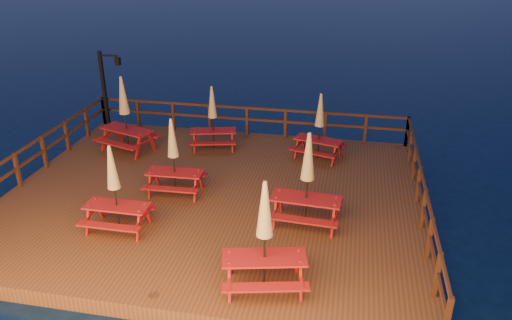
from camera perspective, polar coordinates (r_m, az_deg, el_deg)
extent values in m
plane|color=black|center=(15.02, -4.93, -5.19)|extent=(500.00, 500.00, 0.00)
cube|color=#492F17|center=(14.92, -4.95, -4.52)|extent=(12.00, 10.00, 0.40)
cylinder|color=#321A0F|center=(20.97, -16.29, 1.95)|extent=(0.24, 0.24, 1.40)
cylinder|color=#321A0F|center=(11.69, -11.30, -17.51)|extent=(0.24, 0.24, 1.40)
cylinder|color=#321A0F|center=(19.13, -1.16, 0.77)|extent=(0.24, 0.24, 1.40)
cylinder|color=#321A0F|center=(18.84, 15.73, -0.61)|extent=(0.24, 0.24, 1.40)
cube|color=#321A0F|center=(18.72, -1.04, 5.98)|extent=(11.70, 0.06, 0.09)
cube|color=#321A0F|center=(18.87, -1.03, 4.70)|extent=(11.70, 0.06, 0.09)
cube|color=#321A0F|center=(20.35, -14.07, 5.29)|extent=(0.10, 0.10, 1.10)
cube|color=#321A0F|center=(18.89, -1.03, 4.54)|extent=(0.10, 0.10, 1.10)
cube|color=#321A0F|center=(18.52, 13.30, 3.44)|extent=(0.10, 0.10, 1.10)
cube|color=#321A0F|center=(16.87, -24.60, 1.49)|extent=(0.06, 9.70, 0.09)
cube|color=#321A0F|center=(17.03, -24.34, 0.11)|extent=(0.06, 9.70, 0.09)
cube|color=#321A0F|center=(17.06, -24.31, -0.06)|extent=(0.10, 0.10, 1.10)
cube|color=#321A0F|center=(20.07, -18.25, 4.50)|extent=(0.10, 0.10, 1.10)
cube|color=#321A0F|center=(13.99, 18.57, -2.12)|extent=(0.06, 9.70, 0.09)
cube|color=#321A0F|center=(14.19, 18.33, -3.73)|extent=(0.06, 9.70, 0.09)
cube|color=#321A0F|center=(10.97, 20.26, -13.52)|extent=(0.10, 0.10, 1.10)
cube|color=#321A0F|center=(14.22, 18.30, -3.92)|extent=(0.10, 0.10, 1.10)
cube|color=#321A0F|center=(17.72, 17.11, 2.00)|extent=(0.10, 0.10, 1.10)
cube|color=black|center=(20.20, -16.96, 7.65)|extent=(0.12, 0.12, 3.00)
cube|color=black|center=(19.70, -16.53, 11.37)|extent=(0.70, 0.06, 0.06)
cube|color=black|center=(19.59, -15.53, 10.81)|extent=(0.18, 0.18, 0.28)
sphere|color=#E79E5C|center=(19.59, -15.53, 10.81)|extent=(0.14, 0.14, 0.14)
cube|color=maroon|center=(13.03, 5.78, -4.40)|extent=(1.85, 0.82, 0.05)
cube|color=maroon|center=(13.70, 6.15, -4.31)|extent=(1.82, 0.40, 0.05)
cube|color=maroon|center=(12.66, 5.26, -6.88)|extent=(1.82, 0.40, 0.05)
cube|color=maroon|center=(13.61, 2.81, -4.75)|extent=(0.07, 0.10, 0.75)
cube|color=maroon|center=(13.05, 2.19, -6.13)|extent=(0.07, 0.10, 0.75)
cube|color=maroon|center=(13.43, 9.13, -5.51)|extent=(0.07, 0.10, 0.75)
cube|color=maroon|center=(12.86, 8.79, -6.96)|extent=(0.07, 0.10, 0.75)
cylinder|color=black|center=(12.79, 5.87, -2.43)|extent=(0.04, 0.04, 2.51)
cone|color=tan|center=(12.49, 6.01, 0.44)|extent=(0.36, 0.36, 1.26)
sphere|color=black|center=(12.26, 6.13, 2.92)|extent=(0.07, 0.07, 0.07)
cube|color=maroon|center=(14.69, -9.28, -1.40)|extent=(1.66, 0.70, 0.05)
cube|color=maroon|center=(15.27, -8.61, -1.43)|extent=(1.64, 0.32, 0.05)
cube|color=maroon|center=(14.35, -9.85, -3.32)|extent=(1.64, 0.32, 0.05)
cube|color=maroon|center=(15.30, -11.29, -1.87)|extent=(0.06, 0.09, 0.68)
cube|color=maroon|center=(14.80, -12.04, -2.89)|extent=(0.06, 0.09, 0.68)
cube|color=maroon|center=(14.91, -6.36, -2.26)|extent=(0.06, 0.09, 0.68)
cube|color=maroon|center=(14.40, -6.96, -3.32)|extent=(0.06, 0.09, 0.68)
cylinder|color=black|center=(14.50, -9.40, 0.21)|extent=(0.04, 0.04, 2.26)
cone|color=tan|center=(14.25, -9.58, 2.53)|extent=(0.33, 0.33, 1.13)
sphere|color=black|center=(14.06, -9.72, 4.51)|extent=(0.06, 0.06, 0.06)
cube|color=maroon|center=(17.95, -14.57, 3.39)|extent=(2.00, 1.28, 0.05)
cube|color=maroon|center=(18.48, -13.16, 3.12)|extent=(1.86, 0.86, 0.05)
cube|color=maroon|center=(17.66, -15.83, 1.80)|extent=(1.86, 0.86, 0.05)
cube|color=maroon|center=(18.83, -15.46, 3.03)|extent=(0.09, 0.12, 0.78)
cube|color=maroon|center=(18.40, -16.92, 2.33)|extent=(0.09, 0.12, 0.78)
cube|color=maroon|center=(17.82, -11.87, 2.17)|extent=(0.09, 0.12, 0.78)
cube|color=maroon|center=(17.36, -13.33, 1.40)|extent=(0.09, 0.12, 0.78)
cylinder|color=black|center=(17.78, -14.74, 4.95)|extent=(0.05, 0.05, 2.59)
cone|color=tan|center=(17.56, -15.00, 7.17)|extent=(0.37, 0.37, 1.29)
sphere|color=black|center=(17.39, -15.21, 9.05)|extent=(0.07, 0.07, 0.07)
cube|color=maroon|center=(10.79, 0.96, -11.10)|extent=(1.91, 1.08, 0.05)
cube|color=maroon|center=(11.46, 0.81, -10.56)|extent=(1.81, 0.68, 0.05)
cube|color=maroon|center=(10.50, 1.10, -14.34)|extent=(1.81, 0.68, 0.05)
cube|color=maroon|center=(11.28, -3.02, -11.72)|extent=(0.08, 0.11, 0.75)
cube|color=maroon|center=(10.75, -3.08, -13.80)|extent=(0.08, 0.11, 0.75)
cube|color=maroon|center=(11.33, 4.73, -11.56)|extent=(0.08, 0.11, 0.75)
cube|color=maroon|center=(10.82, 5.11, -13.62)|extent=(0.08, 0.11, 0.75)
cylinder|color=black|center=(10.51, 0.98, -8.89)|extent=(0.04, 0.04, 2.50)
cone|color=tan|center=(10.14, 1.01, -5.61)|extent=(0.36, 0.36, 1.25)
sphere|color=black|center=(9.86, 1.03, -2.70)|extent=(0.07, 0.07, 0.07)
cube|color=maroon|center=(13.25, -15.63, -5.07)|extent=(1.65, 0.64, 0.05)
cube|color=maroon|center=(13.81, -14.52, -4.96)|extent=(1.65, 0.26, 0.05)
cube|color=maroon|center=(12.98, -16.53, -7.28)|extent=(1.65, 0.26, 0.05)
cube|color=maroon|center=(13.95, -17.48, -5.36)|extent=(0.06, 0.09, 0.69)
cube|color=maroon|center=(13.50, -18.64, -6.59)|extent=(0.06, 0.09, 0.69)
cube|color=maroon|center=(13.38, -12.26, -6.06)|extent=(0.06, 0.09, 0.69)
cube|color=maroon|center=(12.92, -13.28, -7.39)|extent=(0.06, 0.09, 0.69)
cylinder|color=black|center=(13.04, -15.85, -3.32)|extent=(0.04, 0.04, 2.29)
cone|color=tan|center=(12.76, -16.18, -0.78)|extent=(0.33, 0.33, 1.14)
sphere|color=black|center=(12.55, -16.46, 1.40)|extent=(0.06, 0.06, 0.06)
cube|color=maroon|center=(16.93, 7.17, 2.30)|extent=(1.70, 1.03, 0.04)
cube|color=maroon|center=(17.49, 7.74, 2.08)|extent=(1.60, 0.68, 0.04)
cube|color=maroon|center=(16.57, 6.48, 0.83)|extent=(1.60, 0.68, 0.04)
cube|color=maroon|center=(17.52, 5.42, 2.01)|extent=(0.08, 0.10, 0.66)
cube|color=maroon|center=(17.02, 4.68, 1.33)|extent=(0.08, 0.10, 0.66)
cube|color=maroon|center=(17.12, 9.54, 1.20)|extent=(0.08, 0.10, 0.66)
cube|color=maroon|center=(16.61, 8.90, 0.49)|extent=(0.08, 0.10, 0.66)
cylinder|color=black|center=(16.77, 7.25, 3.70)|extent=(0.04, 0.04, 2.21)
cone|color=tan|center=(16.55, 7.37, 5.70)|extent=(0.32, 0.32, 1.11)
sphere|color=black|center=(16.40, 7.46, 7.40)|extent=(0.06, 0.06, 0.06)
cube|color=maroon|center=(17.65, -4.91, 3.35)|extent=(1.69, 0.98, 0.04)
cube|color=maroon|center=(18.24, -4.83, 3.18)|extent=(1.60, 0.62, 0.04)
cube|color=maroon|center=(17.25, -4.94, 1.89)|extent=(1.60, 0.62, 0.04)
cube|color=maroon|center=(18.08, -6.95, 2.66)|extent=(0.07, 0.10, 0.66)
cube|color=maroon|center=(17.54, -7.07, 1.95)|extent=(0.07, 0.10, 0.66)
cube|color=maroon|center=(18.02, -2.74, 2.75)|extent=(0.07, 0.10, 0.66)
cube|color=maroon|center=(17.49, -2.73, 2.04)|extent=(0.07, 0.10, 0.66)
cylinder|color=black|center=(17.49, -4.97, 4.70)|extent=(0.04, 0.04, 2.21)
cone|color=tan|center=(17.29, -5.04, 6.62)|extent=(0.32, 0.32, 1.10)
sphere|color=black|center=(17.14, -5.10, 8.25)|extent=(0.06, 0.06, 0.06)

